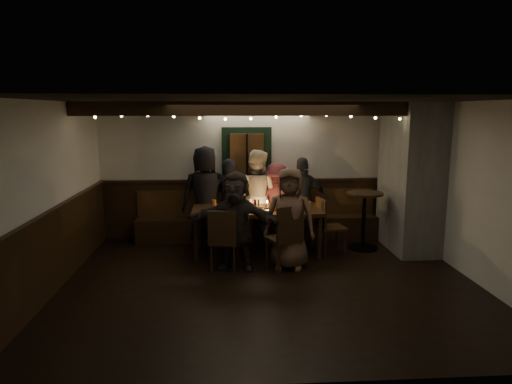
{
  "coord_description": "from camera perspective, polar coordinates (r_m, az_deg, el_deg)",
  "views": [
    {
      "loc": [
        -0.6,
        -6.27,
        2.47
      ],
      "look_at": [
        -0.08,
        1.6,
        1.05
      ],
      "focal_mm": 32.0,
      "sensor_mm": 36.0,
      "label": 1
    }
  ],
  "objects": [
    {
      "name": "person_e",
      "position": [
        8.66,
        5.85,
        -0.95
      ],
      "size": [
        0.96,
        0.45,
        1.6
      ],
      "primitive_type": "imported",
      "rotation": [
        0.0,
        0.0,
        3.08
      ],
      "color": "#29292E",
      "rests_on": "ground"
    },
    {
      "name": "person_c",
      "position": [
        8.56,
        0.0,
        -0.54
      ],
      "size": [
        1.05,
        0.95,
        1.75
      ],
      "primitive_type": "imported",
      "rotation": [
        0.0,
        0.0,
        2.72
      ],
      "color": "beige",
      "rests_on": "ground"
    },
    {
      "name": "person_f",
      "position": [
        7.1,
        -2.55,
        -3.61
      ],
      "size": [
        1.51,
        0.84,
        1.55
      ],
      "primitive_type": "imported",
      "rotation": [
        0.0,
        0.0,
        -0.28
      ],
      "color": "#312925",
      "rests_on": "ground"
    },
    {
      "name": "high_top",
      "position": [
        8.38,
        13.36,
        -2.59
      ],
      "size": [
        0.65,
        0.65,
        1.03
      ],
      "color": "black",
      "rests_on": "ground"
    },
    {
      "name": "dining_table",
      "position": [
        7.88,
        0.09,
        -2.59
      ],
      "size": [
        2.22,
        0.95,
        0.96
      ],
      "color": "black",
      "rests_on": "ground"
    },
    {
      "name": "chair_near_right",
      "position": [
        7.09,
        3.83,
        -5.24
      ],
      "size": [
        0.61,
        0.61,
        1.03
      ],
      "color": "black",
      "rests_on": "ground"
    },
    {
      "name": "room",
      "position": [
        7.99,
        8.3,
        0.04
      ],
      "size": [
        6.02,
        5.01,
        2.62
      ],
      "color": "black",
      "rests_on": "ground"
    },
    {
      "name": "person_d",
      "position": [
        8.62,
        2.57,
        -1.34
      ],
      "size": [
        1.02,
        0.67,
        1.49
      ],
      "primitive_type": "imported",
      "rotation": [
        0.0,
        0.0,
        3.02
      ],
      "color": "brown",
      "rests_on": "ground"
    },
    {
      "name": "person_a",
      "position": [
        8.59,
        -6.33,
        -0.32
      ],
      "size": [
        0.97,
        0.71,
        1.82
      ],
      "primitive_type": "imported",
      "rotation": [
        0.0,
        0.0,
        3.3
      ],
      "color": "black",
      "rests_on": "ground"
    },
    {
      "name": "person_g",
      "position": [
        7.14,
        4.2,
        -3.32
      ],
      "size": [
        0.87,
        0.65,
        1.61
      ],
      "primitive_type": "imported",
      "rotation": [
        0.0,
        0.0,
        -0.19
      ],
      "color": "brown",
      "rests_on": "ground"
    },
    {
      "name": "person_b",
      "position": [
        8.58,
        -3.4,
        -1.07
      ],
      "size": [
        0.67,
        0.55,
        1.59
      ],
      "primitive_type": "imported",
      "rotation": [
        0.0,
        0.0,
        2.81
      ],
      "color": "black",
      "rests_on": "ground"
    },
    {
      "name": "chair_near_left",
      "position": [
        7.08,
        -4.1,
        -5.57
      ],
      "size": [
        0.51,
        0.51,
        0.97
      ],
      "color": "black",
      "rests_on": "ground"
    },
    {
      "name": "chair_end",
      "position": [
        8.01,
        8.82,
        -3.79
      ],
      "size": [
        0.5,
        0.5,
        0.98
      ],
      "color": "black",
      "rests_on": "ground"
    }
  ]
}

